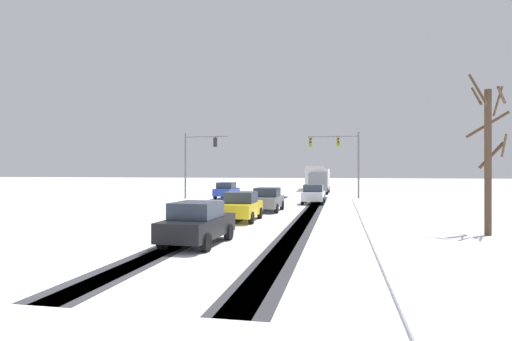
# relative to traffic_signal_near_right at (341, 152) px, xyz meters

# --- Properties ---
(ground_plane) EXTENTS (300.00, 300.00, 0.00)m
(ground_plane) POSITION_rel_traffic_signal_near_right_xyz_m (-6.75, -32.21, -4.59)
(ground_plane) COLOR white
(wheel_track_left_lane) EXTENTS (1.12, 37.74, 0.01)m
(wheel_track_left_lane) POSITION_rel_traffic_signal_near_right_xyz_m (-1.91, -15.05, -4.59)
(wheel_track_left_lane) COLOR #38383D
(wheel_track_left_lane) RESTS_ON ground
(wheel_track_right_lane) EXTENTS (1.04, 37.74, 0.01)m
(wheel_track_right_lane) POSITION_rel_traffic_signal_near_right_xyz_m (-5.95, -15.05, -4.59)
(wheel_track_right_lane) COLOR #38383D
(wheel_track_right_lane) RESTS_ON ground
(wheel_track_center) EXTENTS (0.99, 37.74, 0.01)m
(wheel_track_center) POSITION_rel_traffic_signal_near_right_xyz_m (-2.21, -15.05, -4.59)
(wheel_track_center) COLOR #38383D
(wheel_track_center) RESTS_ON ground
(wheel_track_oncoming) EXTENTS (1.12, 37.74, 0.01)m
(wheel_track_oncoming) POSITION_rel_traffic_signal_near_right_xyz_m (-6.28, -15.05, -4.59)
(wheel_track_oncoming) COLOR #38383D
(wheel_track_oncoming) RESTS_ON ground
(sidewalk_kerb_right) EXTENTS (4.00, 37.74, 0.12)m
(sidewalk_kerb_right) POSITION_rel_traffic_signal_near_right_xyz_m (3.06, -16.77, -4.53)
(sidewalk_kerb_right) COLOR white
(sidewalk_kerb_right) RESTS_ON ground
(traffic_signal_near_right) EXTENTS (4.91, 0.58, 6.50)m
(traffic_signal_near_right) POSITION_rel_traffic_signal_near_right_xyz_m (0.00, 0.00, 0.00)
(traffic_signal_near_right) COLOR slate
(traffic_signal_near_right) RESTS_ON ground
(traffic_signal_near_left) EXTENTS (4.60, 0.49, 6.50)m
(traffic_signal_near_left) POSITION_rel_traffic_signal_near_right_xyz_m (-13.95, -1.98, -0.26)
(traffic_signal_near_left) COLOR slate
(traffic_signal_near_left) RESTS_ON ground
(car_blue_lead) EXTENTS (1.87, 4.12, 1.62)m
(car_blue_lead) POSITION_rel_traffic_signal_near_right_xyz_m (-11.21, -0.83, -3.78)
(car_blue_lead) COLOR #233899
(car_blue_lead) RESTS_ON ground
(car_white_second) EXTENTS (1.87, 4.12, 1.62)m
(car_white_second) POSITION_rel_traffic_signal_near_right_xyz_m (-2.28, -5.89, -3.78)
(car_white_second) COLOR silver
(car_white_second) RESTS_ON ground
(car_grey_third) EXTENTS (1.87, 4.12, 1.62)m
(car_grey_third) POSITION_rel_traffic_signal_near_right_xyz_m (-4.96, -13.10, -3.78)
(car_grey_third) COLOR slate
(car_grey_third) RESTS_ON ground
(car_yellow_cab_fourth) EXTENTS (1.87, 4.12, 1.62)m
(car_yellow_cab_fourth) POSITION_rel_traffic_signal_near_right_xyz_m (-5.45, -18.83, -3.78)
(car_yellow_cab_fourth) COLOR yellow
(car_yellow_cab_fourth) RESTS_ON ground
(car_black_fifth) EXTENTS (1.99, 4.18, 1.62)m
(car_black_fifth) POSITION_rel_traffic_signal_near_right_xyz_m (-5.34, -26.47, -3.78)
(car_black_fifth) COLOR black
(car_black_fifth) RESTS_ON ground
(bus_oncoming) EXTENTS (3.06, 11.11, 3.38)m
(bus_oncoming) POSITION_rel_traffic_signal_near_right_xyz_m (-3.72, 20.45, -2.60)
(bus_oncoming) COLOR silver
(bus_oncoming) RESTS_ON ground
(box_truck_delivery) EXTENTS (2.36, 7.42, 3.02)m
(box_truck_delivery) POSITION_rel_traffic_signal_near_right_xyz_m (-2.54, 10.52, -2.96)
(box_truck_delivery) COLOR slate
(box_truck_delivery) RESTS_ON ground
(bare_tree_sidewalk_near) EXTENTS (1.82, 1.88, 7.03)m
(bare_tree_sidewalk_near) POSITION_rel_traffic_signal_near_right_xyz_m (6.17, -21.80, -1.06)
(bare_tree_sidewalk_near) COLOR #4C3828
(bare_tree_sidewalk_near) RESTS_ON ground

